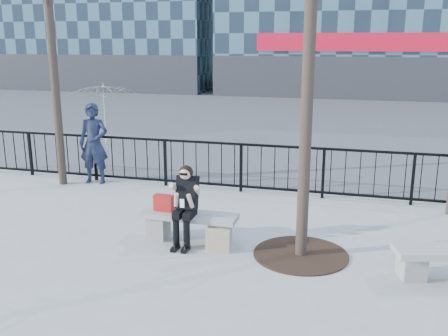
# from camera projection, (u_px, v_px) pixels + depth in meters

# --- Properties ---
(ground) EXTENTS (120.00, 120.00, 0.00)m
(ground) POSITION_uv_depth(u_px,v_px,m) (189.00, 241.00, 8.45)
(ground) COLOR #989793
(ground) RESTS_ON ground
(street_surface) EXTENTS (60.00, 23.00, 0.01)m
(street_surface) POSITION_uv_depth(u_px,v_px,m) (297.00, 116.00, 22.48)
(street_surface) COLOR #474747
(street_surface) RESTS_ON ground
(railing) EXTENTS (14.00, 0.06, 1.10)m
(railing) POSITION_uv_depth(u_px,v_px,m) (232.00, 167.00, 11.12)
(railing) COLOR black
(railing) RESTS_ON ground
(tree_grate) EXTENTS (1.50, 1.50, 0.02)m
(tree_grate) POSITION_uv_depth(u_px,v_px,m) (301.00, 254.00, 7.88)
(tree_grate) COLOR black
(tree_grate) RESTS_ON ground
(bench_main) EXTENTS (1.65, 0.46, 0.49)m
(bench_main) POSITION_uv_depth(u_px,v_px,m) (189.00, 224.00, 8.38)
(bench_main) COLOR slate
(bench_main) RESTS_ON ground
(seated_woman) EXTENTS (0.50, 0.64, 1.34)m
(seated_woman) POSITION_uv_depth(u_px,v_px,m) (185.00, 206.00, 8.13)
(seated_woman) COLOR black
(seated_woman) RESTS_ON ground
(handbag) EXTENTS (0.34, 0.18, 0.27)m
(handbag) POSITION_uv_depth(u_px,v_px,m) (164.00, 203.00, 8.43)
(handbag) COLOR #B41816
(handbag) RESTS_ON bench_main
(shopping_bag) EXTENTS (0.40, 0.19, 0.37)m
(shopping_bag) POSITION_uv_depth(u_px,v_px,m) (218.00, 241.00, 7.97)
(shopping_bag) COLOR beige
(shopping_bag) RESTS_ON ground
(standing_man) EXTENTS (0.75, 0.56, 1.90)m
(standing_man) POSITION_uv_depth(u_px,v_px,m) (94.00, 144.00, 11.67)
(standing_man) COLOR black
(standing_man) RESTS_ON ground
(vendor_umbrella) EXTENTS (2.77, 2.80, 2.01)m
(vendor_umbrella) POSITION_uv_depth(u_px,v_px,m) (104.00, 115.00, 15.85)
(vendor_umbrella) COLOR #FBFB37
(vendor_umbrella) RESTS_ON ground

